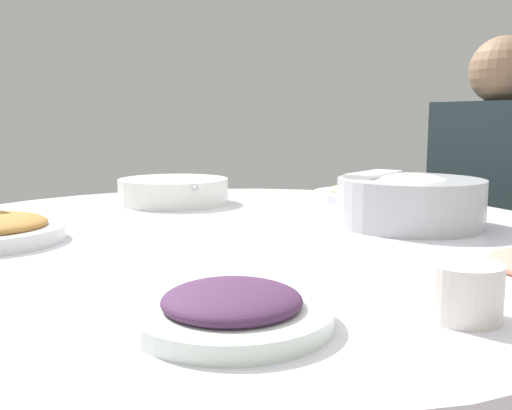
# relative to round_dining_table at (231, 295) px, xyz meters

# --- Properties ---
(round_dining_table) EXTENTS (1.36, 1.36, 0.76)m
(round_dining_table) POSITION_rel_round_dining_table_xyz_m (0.00, 0.00, 0.00)
(round_dining_table) COLOR #99999E
(round_dining_table) RESTS_ON ground
(rice_bowl) EXTENTS (0.28, 0.28, 0.10)m
(rice_bowl) POSITION_rel_round_dining_table_xyz_m (0.30, -0.17, 0.17)
(rice_bowl) COLOR #B2B5BA
(rice_bowl) RESTS_ON round_dining_table
(soup_bowl) EXTENTS (0.27, 0.29, 0.06)m
(soup_bowl) POSITION_rel_round_dining_table_xyz_m (0.11, 0.38, 0.15)
(soup_bowl) COLOR white
(soup_bowl) RESTS_ON round_dining_table
(dish_eggplant) EXTENTS (0.20, 0.20, 0.04)m
(dish_eggplant) POSITION_rel_round_dining_table_xyz_m (-0.29, -0.39, 0.14)
(dish_eggplant) COLOR white
(dish_eggplant) RESTS_ON round_dining_table
(dish_noodles) EXTENTS (0.24, 0.24, 0.04)m
(dish_noodles) POSITION_rel_round_dining_table_xyz_m (0.52, 0.13, 0.14)
(dish_noodles) COLOR white
(dish_noodles) RESTS_ON round_dining_table
(tea_cup_far) EXTENTS (0.08, 0.08, 0.06)m
(tea_cup_far) POSITION_rel_round_dining_table_xyz_m (-0.10, -0.52, 0.15)
(tea_cup_far) COLOR white
(tea_cup_far) RESTS_ON round_dining_table
(stool_for_diner_left) EXTENTS (0.38, 0.38, 0.43)m
(stool_for_diner_left) POSITION_rel_round_dining_table_xyz_m (0.95, -0.01, -0.42)
(stool_for_diner_left) COLOR brown
(stool_for_diner_left) RESTS_ON ground
(diner_left) EXTENTS (0.34, 0.34, 0.76)m
(diner_left) POSITION_rel_round_dining_table_xyz_m (0.95, -0.01, 0.11)
(diner_left) COLOR #2D333D
(diner_left) RESTS_ON stool_for_diner_left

